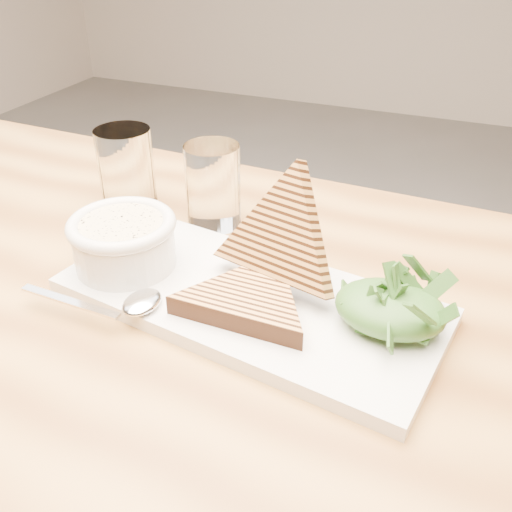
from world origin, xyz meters
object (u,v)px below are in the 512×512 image
at_px(platter, 249,300).
at_px(glass_near, 127,170).
at_px(table_top, 122,331).
at_px(glass_far, 213,186).
at_px(soup_bowl, 125,247).

xyz_separation_m(platter, glass_near, (-0.24, 0.15, 0.05)).
bearing_deg(table_top, glass_far, 88.92).
bearing_deg(table_top, soup_bowl, 115.65).
height_order(platter, glass_far, glass_far).
height_order(table_top, glass_near, glass_near).
bearing_deg(platter, table_top, -150.85).
bearing_deg(soup_bowl, table_top, -64.35).
relative_size(platter, glass_near, 3.55).
bearing_deg(glass_far, table_top, -91.08).
bearing_deg(glass_near, glass_far, 1.73).
bearing_deg(platter, glass_near, 148.42).
relative_size(platter, soup_bowl, 3.59).
xyz_separation_m(table_top, glass_far, (0.00, 0.21, 0.07)).
height_order(platter, soup_bowl, soup_bowl).
relative_size(glass_near, glass_far, 1.05).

